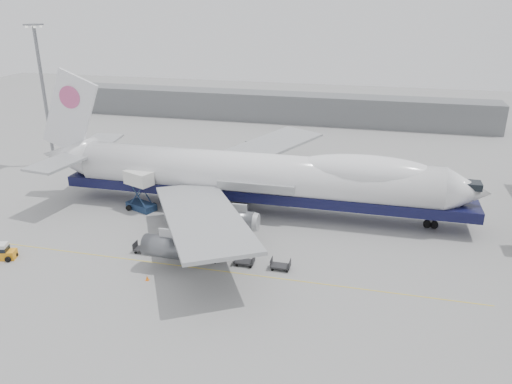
# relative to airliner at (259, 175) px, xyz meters

# --- Properties ---
(ground) EXTENTS (260.00, 260.00, 0.00)m
(ground) POSITION_rel_airliner_xyz_m (-0.64, -12.00, -5.62)
(ground) COLOR gray
(ground) RESTS_ON ground
(apron_line) EXTENTS (60.00, 0.15, 0.01)m
(apron_line) POSITION_rel_airliner_xyz_m (-0.64, -18.00, -5.62)
(apron_line) COLOR gold
(apron_line) RESTS_ON ground
(hangar) EXTENTS (110.00, 8.00, 7.00)m
(hangar) POSITION_rel_airliner_xyz_m (-10.64, 58.00, -2.12)
(hangar) COLOR slate
(hangar) RESTS_ON ground
(floodlight_mast) EXTENTS (2.40, 2.40, 25.43)m
(floodlight_mast) POSITION_rel_airliner_xyz_m (-42.64, 12.00, 8.64)
(floodlight_mast) COLOR slate
(floodlight_mast) RESTS_ON ground
(airliner) EXTENTS (67.00, 55.30, 19.98)m
(airliner) POSITION_rel_airliner_xyz_m (0.00, 0.00, 0.00)
(airliner) COLOR white
(airliner) RESTS_ON ground
(catering_truck) EXTENTS (5.02, 4.24, 6.00)m
(catering_truck) POSITION_rel_airliner_xyz_m (-17.26, -3.48, -2.20)
(catering_truck) COLOR #182B4A
(catering_truck) RESTS_ON ground
(baggage_tug) EXTENTS (3.05, 2.19, 2.01)m
(baggage_tug) POSITION_rel_airliner_xyz_m (-26.81, -21.46, -4.73)
(baggage_tug) COLOR orange
(baggage_tug) RESTS_ON ground
(traffic_cone) EXTENTS (0.40, 0.40, 0.59)m
(traffic_cone) POSITION_rel_airliner_xyz_m (-7.66, -21.87, -5.34)
(traffic_cone) COLOR orange
(traffic_cone) RESTS_ON ground
(dolly_0) EXTENTS (2.30, 1.35, 1.30)m
(dolly_0) POSITION_rel_airliner_xyz_m (-10.94, -15.94, -5.09)
(dolly_0) COLOR #2D2D30
(dolly_0) RESTS_ON ground
(dolly_1) EXTENTS (2.30, 1.35, 1.30)m
(dolly_1) POSITION_rel_airliner_xyz_m (-6.59, -15.94, -5.09)
(dolly_1) COLOR #2D2D30
(dolly_1) RESTS_ON ground
(dolly_2) EXTENTS (2.30, 1.35, 1.30)m
(dolly_2) POSITION_rel_airliner_xyz_m (-2.25, -15.94, -5.09)
(dolly_2) COLOR #2D2D30
(dolly_2) RESTS_ON ground
(dolly_3) EXTENTS (2.30, 1.35, 1.30)m
(dolly_3) POSITION_rel_airliner_xyz_m (2.10, -15.94, -5.09)
(dolly_3) COLOR #2D2D30
(dolly_3) RESTS_ON ground
(dolly_4) EXTENTS (2.30, 1.35, 1.30)m
(dolly_4) POSITION_rel_airliner_xyz_m (6.44, -15.94, -5.09)
(dolly_4) COLOR #2D2D30
(dolly_4) RESTS_ON ground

